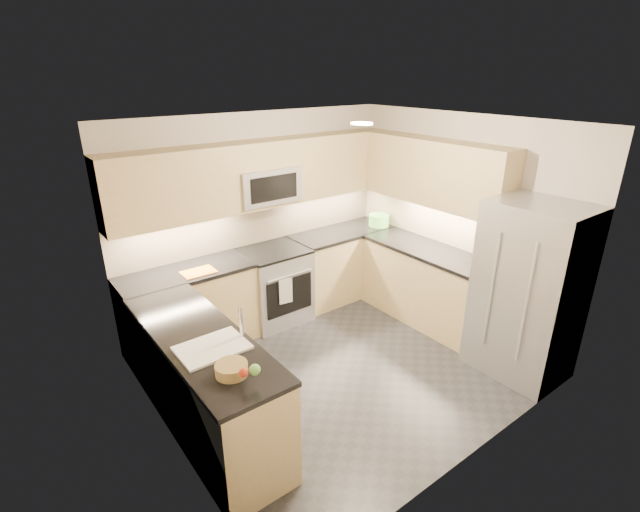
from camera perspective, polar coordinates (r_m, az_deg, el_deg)
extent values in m
cube|color=#26272C|center=(5.09, 2.46, -13.30)|extent=(3.60, 3.20, 0.00)
cube|color=beige|center=(4.17, 3.03, 15.95)|extent=(3.60, 3.20, 0.02)
cube|color=#BBB0A3|center=(5.72, -7.63, 4.68)|extent=(3.60, 0.02, 2.50)
cube|color=#BBB0A3|center=(3.54, 19.72, -7.98)|extent=(3.60, 0.02, 2.50)
cube|color=#BBB0A3|center=(3.70, -19.39, -6.56)|extent=(0.02, 3.20, 2.50)
cube|color=#BBB0A3|center=(5.74, 16.68, 3.98)|extent=(0.02, 3.20, 2.50)
cube|color=tan|center=(5.36, -15.73, -6.57)|extent=(1.42, 0.60, 0.90)
cube|color=tan|center=(6.35, 2.63, -1.05)|extent=(1.42, 0.60, 0.90)
cube|color=tan|center=(5.89, 12.92, -3.57)|extent=(0.60, 1.70, 0.90)
cube|color=tan|center=(4.20, -14.00, -15.11)|extent=(0.60, 2.00, 0.90)
cube|color=black|center=(5.16, -16.26, -1.97)|extent=(1.42, 0.63, 0.04)
cube|color=black|center=(6.19, 2.70, 2.96)|extent=(1.42, 0.63, 0.04)
cube|color=black|center=(5.71, 13.32, 0.69)|extent=(0.63, 1.70, 0.04)
cube|color=black|center=(3.94, -14.63, -9.64)|extent=(0.63, 2.00, 0.04)
cube|color=tan|center=(5.43, -6.99, 10.04)|extent=(3.60, 0.35, 0.75)
cube|color=tan|center=(5.62, 13.98, 9.97)|extent=(0.35, 1.95, 0.75)
cube|color=tan|center=(5.74, -7.58, 4.14)|extent=(3.60, 0.01, 0.51)
cube|color=tan|center=(6.01, 13.19, 4.58)|extent=(0.01, 2.30, 0.51)
cube|color=#AAACB2|center=(5.75, -5.60, -3.66)|extent=(0.76, 0.65, 0.91)
cube|color=black|center=(5.57, -5.78, 0.61)|extent=(0.76, 0.65, 0.03)
cube|color=black|center=(5.50, -3.77, -4.90)|extent=(0.62, 0.02, 0.45)
cylinder|color=#B2B5BA|center=(5.37, -3.72, -2.42)|extent=(0.60, 0.02, 0.02)
cube|color=#9D9FA5|center=(5.44, -6.80, 8.71)|extent=(0.76, 0.40, 0.40)
cube|color=black|center=(5.27, -5.64, 8.32)|extent=(0.60, 0.01, 0.28)
cube|color=#97999F|center=(5.03, 24.27, -3.99)|extent=(0.70, 0.90, 1.80)
cylinder|color=#B2B5BA|center=(4.63, 24.01, -5.47)|extent=(0.02, 0.02, 1.20)
cylinder|color=#B2B5BA|center=(4.79, 20.32, -4.00)|extent=(0.02, 0.02, 1.20)
cube|color=white|center=(3.76, -13.02, -11.83)|extent=(0.52, 0.38, 0.16)
cylinder|color=silver|center=(3.75, -9.66, -8.08)|extent=(0.03, 0.03, 0.28)
cylinder|color=#61BC50|center=(6.40, 7.28, 4.39)|extent=(0.29, 0.29, 0.16)
cube|color=orange|center=(5.07, -14.72, -1.92)|extent=(0.34, 0.24, 0.01)
cylinder|color=#9D8049|center=(3.41, -10.84, -13.52)|extent=(0.29, 0.29, 0.08)
sphere|color=red|center=(3.24, -9.40, -13.99)|extent=(0.07, 0.07, 0.07)
sphere|color=#6DB94F|center=(3.25, -8.03, -13.70)|extent=(0.08, 0.08, 0.08)
cube|color=silver|center=(5.39, -4.24, -4.34)|extent=(0.16, 0.04, 0.31)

